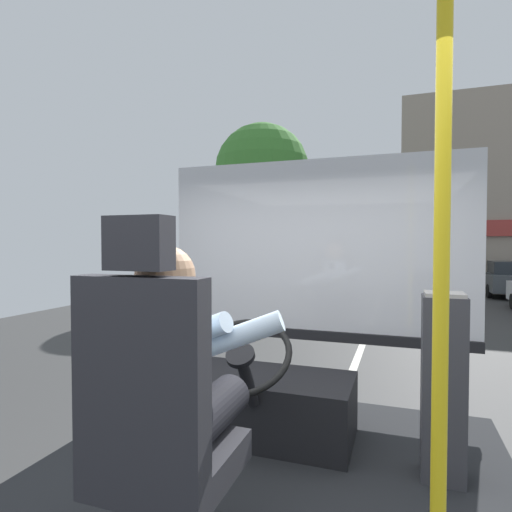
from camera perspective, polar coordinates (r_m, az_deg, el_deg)
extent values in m
cube|color=#383838|center=(10.74, 15.59, -8.77)|extent=(18.00, 44.00, 0.05)
cube|color=silver|center=(10.73, 15.59, -8.62)|extent=(0.12, 39.60, 0.00)
cube|color=#28282D|center=(1.78, -11.65, -25.97)|extent=(0.48, 0.48, 0.12)
cube|color=#28282D|center=(1.49, -15.66, -15.49)|extent=(0.48, 0.10, 0.66)
cube|color=#28282D|center=(1.42, -15.81, 1.72)|extent=(0.22, 0.10, 0.18)
cylinder|color=black|center=(1.78, -6.48, -20.68)|extent=(0.18, 0.45, 0.18)
cylinder|color=black|center=(1.87, -12.22, -19.60)|extent=(0.18, 0.45, 0.18)
cylinder|color=silver|center=(1.63, -12.29, -15.90)|extent=(0.32, 0.32, 0.55)
cube|color=black|center=(1.75, -9.38, -12.39)|extent=(0.06, 0.01, 0.34)
sphere|color=#A37A5B|center=(1.56, -12.38, -2.63)|extent=(0.22, 0.22, 0.22)
cylinder|color=silver|center=(1.78, -5.06, -11.77)|extent=(0.56, 0.20, 0.28)
cylinder|color=silver|center=(1.87, -10.78, -11.13)|extent=(0.56, 0.20, 0.28)
cube|color=black|center=(2.89, 1.62, -19.82)|extent=(1.10, 0.56, 0.40)
cylinder|color=black|center=(2.45, -1.23, -16.70)|extent=(0.07, 0.27, 0.37)
torus|color=black|center=(2.31, -2.17, -13.53)|extent=(0.57, 0.50, 0.33)
cylinder|color=black|center=(2.31, -2.17, -13.53)|extent=(0.16, 0.15, 0.11)
cylinder|color=yellow|center=(1.29, 24.10, -5.29)|extent=(0.04, 0.04, 2.22)
cube|color=#333338|center=(2.53, 24.35, -16.15)|extent=(0.22, 0.21, 0.98)
cube|color=#9E9993|center=(2.43, 24.50, -4.80)|extent=(0.20, 0.19, 0.02)
cube|color=silver|center=(3.42, 7.97, 1.52)|extent=(2.50, 0.01, 1.40)
cube|color=black|center=(3.50, 7.91, -10.67)|extent=(2.50, 0.08, 0.08)
cylinder|color=#4C3828|center=(13.73, 0.83, 0.63)|extent=(0.33, 0.33, 3.30)
sphere|color=#39792D|center=(13.93, 0.84, 11.61)|extent=(3.09, 3.09, 3.09)
cube|color=#474C51|center=(18.16, 31.43, -2.87)|extent=(1.83, 4.20, 0.59)
cube|color=#282D33|center=(17.88, 31.62, -1.27)|extent=(1.50, 2.31, 0.45)
cylinder|color=black|center=(19.30, 28.08, -3.44)|extent=(0.14, 0.48, 0.48)
cylinder|color=black|center=(16.74, 29.43, -4.23)|extent=(0.14, 0.48, 0.48)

